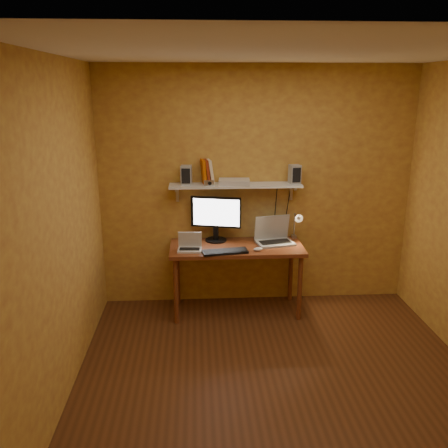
{
  "coord_description": "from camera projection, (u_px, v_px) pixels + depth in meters",
  "views": [
    {
      "loc": [
        -0.66,
        -3.43,
        2.37
      ],
      "look_at": [
        -0.38,
        1.18,
        1.02
      ],
      "focal_mm": 38.0,
      "sensor_mm": 36.0,
      "label": 1
    }
  ],
  "objects": [
    {
      "name": "monitor",
      "position": [
        216.0,
        216.0,
        5.08
      ],
      "size": [
        0.53,
        0.28,
        0.49
      ],
      "rotation": [
        0.0,
        0.0,
        -0.24
      ],
      "color": "black",
      "rests_on": "desk"
    },
    {
      "name": "speaker_right",
      "position": [
        295.0,
        174.0,
        5.01
      ],
      "size": [
        0.13,
        0.13,
        0.2
      ],
      "primitive_type": "cube",
      "rotation": [
        0.0,
        0.0,
        0.17
      ],
      "color": "#999CA2",
      "rests_on": "wall_shelf"
    },
    {
      "name": "room",
      "position": [
        283.0,
        232.0,
        3.63
      ],
      "size": [
        3.44,
        3.24,
        2.64
      ],
      "color": "#562D16",
      "rests_on": "ground"
    },
    {
      "name": "desk_lamp",
      "position": [
        297.0,
        223.0,
        5.1
      ],
      "size": [
        0.09,
        0.23,
        0.38
      ],
      "color": "silver",
      "rests_on": "desk"
    },
    {
      "name": "shelf_camera",
      "position": [
        209.0,
        183.0,
        4.91
      ],
      "size": [
        0.1,
        0.06,
        0.06
      ],
      "color": "silver",
      "rests_on": "wall_shelf"
    },
    {
      "name": "wall_shelf",
      "position": [
        235.0,
        186.0,
        5.01
      ],
      "size": [
        1.4,
        0.25,
        0.21
      ],
      "color": "silver",
      "rests_on": "room"
    },
    {
      "name": "desk",
      "position": [
        237.0,
        254.0,
        5.02
      ],
      "size": [
        1.4,
        0.6,
        0.75
      ],
      "color": "brown",
      "rests_on": "ground"
    },
    {
      "name": "router",
      "position": [
        234.0,
        182.0,
        4.98
      ],
      "size": [
        0.34,
        0.24,
        0.05
      ],
      "primitive_type": "cube",
      "rotation": [
        0.0,
        0.0,
        -0.08
      ],
      "color": "silver",
      "rests_on": "wall_shelf"
    },
    {
      "name": "keyboard",
      "position": [
        225.0,
        252.0,
        4.79
      ],
      "size": [
        0.48,
        0.22,
        0.02
      ],
      "primitive_type": "cube",
      "rotation": [
        0.0,
        0.0,
        0.16
      ],
      "color": "black",
      "rests_on": "desk"
    },
    {
      "name": "mouse",
      "position": [
        258.0,
        249.0,
        4.84
      ],
      "size": [
        0.11,
        0.09,
        0.03
      ],
      "primitive_type": "ellipsoid",
      "rotation": [
        0.0,
        0.0,
        0.31
      ],
      "color": "silver",
      "rests_on": "desk"
    },
    {
      "name": "speaker_left",
      "position": [
        186.0,
        175.0,
        4.96
      ],
      "size": [
        0.12,
        0.12,
        0.2
      ],
      "primitive_type": "cube",
      "rotation": [
        0.0,
        0.0,
        -0.08
      ],
      "color": "#999CA2",
      "rests_on": "wall_shelf"
    },
    {
      "name": "laptop",
      "position": [
        274.0,
        236.0,
        5.09
      ],
      "size": [
        0.43,
        0.35,
        0.29
      ],
      "rotation": [
        0.0,
        0.0,
        0.2
      ],
      "color": "#999CA2",
      "rests_on": "desk"
    },
    {
      "name": "netbook",
      "position": [
        190.0,
        245.0,
        4.86
      ],
      "size": [
        0.25,
        0.19,
        0.19
      ],
      "rotation": [
        0.0,
        0.0,
        -0.07
      ],
      "color": "silver",
      "rests_on": "desk"
    },
    {
      "name": "books",
      "position": [
        207.0,
        172.0,
        4.97
      ],
      "size": [
        0.15,
        0.18,
        0.26
      ],
      "color": "#BE5208",
      "rests_on": "wall_shelf"
    }
  ]
}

